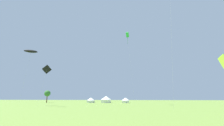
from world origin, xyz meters
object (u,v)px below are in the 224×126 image
Objects in this scene: festival_tent_center at (91,100)px; festival_tent_right at (106,99)px; festival_tent_left at (126,100)px; tree_distant_left at (47,94)px; kite_black_diamond at (47,69)px; kite_black_parafoil at (31,51)px; kite_green_box at (127,35)px.

festival_tent_right reaches higher than festival_tent_center.
tree_distant_left is at bearing -172.53° from festival_tent_left.
kite_black_diamond is 0.63× the size of kite_black_parafoil.
festival_tent_left is (28.51, 33.06, -16.15)m from kite_black_parafoil.
kite_black_parafoil is at bearing -108.26° from festival_tent_center.
kite_green_box is at bearing 36.88° from kite_black_diamond.
kite_black_diamond is at bearing -104.01° from festival_tent_right.
kite_black_diamond is at bearing -25.32° from kite_black_parafoil.
kite_green_box is at bearing -45.42° from festival_tent_center.
tree_distant_left is (-29.12, -5.09, 2.69)m from festival_tent_right.
kite_black_parafoil is at bearing 154.68° from kite_black_diamond.
kite_black_diamond is 1.90× the size of tree_distant_left.
kite_black_parafoil is 41.16m from festival_tent_right.
festival_tent_left is at bearing 98.29° from kite_green_box.
festival_tent_right is at bearing 121.27° from kite_green_box.
kite_black_parafoil is 4.75× the size of festival_tent_left.
festival_tent_center is 0.64× the size of tree_distant_left.
festival_tent_left is at bearing 63.10° from kite_black_diamond.
kite_black_diamond reaches higher than festival_tent_left.
tree_distant_left is (-19.75, 32.45, -5.69)m from kite_black_diamond.
kite_black_parafoil reaches higher than kite_black_diamond.
kite_black_diamond reaches higher than tree_distant_left.
festival_tent_center is 17.60m from festival_tent_left.
festival_tent_right is 29.68m from tree_distant_left.
festival_tent_center is at bearing 13.50° from tree_distant_left.
kite_black_parafoil is 4.69× the size of festival_tent_center.
festival_tent_right is at bearing 0.00° from festival_tent_center.
kite_black_parafoil is 38.37m from festival_tent_center.
tree_distant_left is (-38.80, -5.09, 3.14)m from festival_tent_left.
tree_distant_left reaches higher than festival_tent_left.
festival_tent_right is at bearing 60.33° from kite_black_parafoil.
kite_black_parafoil is at bearing -159.04° from kite_green_box.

